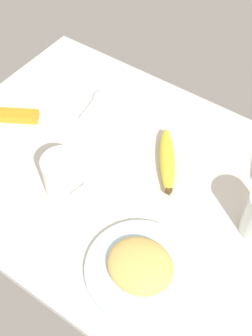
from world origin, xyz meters
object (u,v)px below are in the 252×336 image
banana (167,159)px  spoon (94,99)px  coffee_mug_black (63,175)px  snack_bar (14,116)px  plate_of_food (140,267)px

banana → spoon: 27.16cm
coffee_mug_black → snack_bar: coffee_mug_black is taller
spoon → snack_bar: snack_bar is taller
coffee_mug_black → snack_bar: size_ratio=0.92×
plate_of_food → banana: size_ratio=1.25×
plate_of_food → spoon: plate_of_food is taller
coffee_mug_black → banana: (-14.27, -18.35, -3.16)cm
plate_of_food → snack_bar: size_ratio=1.78×
spoon → banana: bearing=164.7°
plate_of_food → coffee_mug_black: 25.02cm
snack_bar → spoon: bearing=-157.1°
coffee_mug_black → spoon: coffee_mug_black is taller
banana → snack_bar: size_ratio=1.42×
plate_of_food → coffee_mug_black: coffee_mug_black is taller
banana → snack_bar: banana is taller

